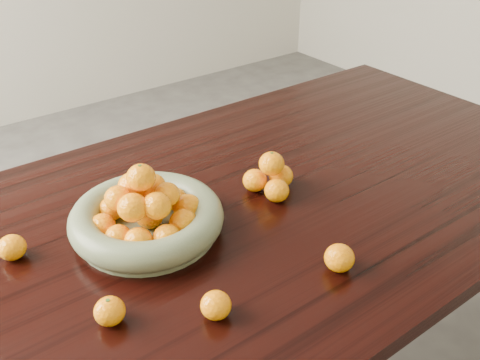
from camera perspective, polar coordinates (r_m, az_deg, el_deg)
dining_table at (r=1.33m, az=-0.17°, el=-5.75°), size 2.00×1.00×0.75m
fruit_bowl at (r=1.18m, az=-9.91°, el=-3.77°), size 0.34×0.34×0.17m
orange_pyramid at (r=1.30m, az=3.33°, el=0.29°), size 0.13×0.13×0.11m
loose_orange_0 at (r=1.00m, az=-13.74°, el=-13.44°), size 0.06×0.06×0.05m
loose_orange_1 at (r=0.98m, az=-2.59°, el=-13.20°), size 0.06×0.06×0.05m
loose_orange_2 at (r=1.09m, az=10.55°, el=-8.17°), size 0.06×0.06×0.06m
loose_orange_3 at (r=1.20m, az=-23.15°, el=-6.63°), size 0.06×0.06×0.05m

